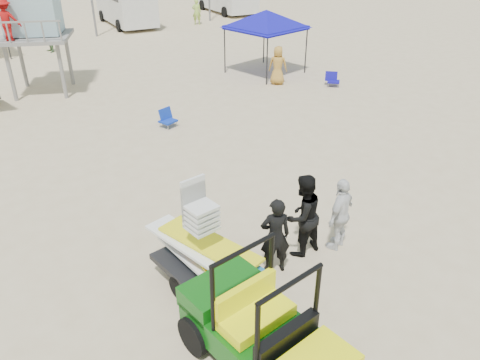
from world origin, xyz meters
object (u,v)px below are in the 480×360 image
surf_trailer (201,250)px  man_left (275,236)px  canopy_blue (266,13)px  lifeguard_tower (28,14)px  utility_cart (264,325)px

surf_trailer → man_left: surf_trailer is taller
man_left → canopy_blue: size_ratio=0.48×
lifeguard_tower → canopy_blue: lifeguard_tower is taller
utility_cart → canopy_blue: 17.74m
surf_trailer → man_left: (1.52, -0.30, -0.00)m
man_left → lifeguard_tower: bearing=-63.0°
man_left → canopy_blue: 15.24m
surf_trailer → canopy_blue: bearing=53.7°
utility_cart → surf_trailer: (0.01, 2.34, -0.11)m
man_left → lifeguard_tower: size_ratio=0.40×
utility_cart → canopy_blue: (9.29, 15.00, 1.85)m
lifeguard_tower → man_left: bearing=-81.3°
man_left → canopy_blue: canopy_blue is taller
surf_trailer → utility_cart: bearing=-90.2°
utility_cart → man_left: utility_cart is taller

